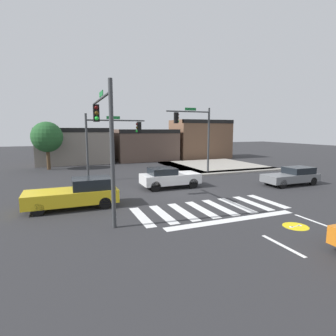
% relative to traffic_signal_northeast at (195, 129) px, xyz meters
% --- Properties ---
extents(ground_plane, '(120.00, 120.00, 0.00)m').
position_rel_traffic_signal_northeast_xyz_m(ground_plane, '(-4.19, -5.46, -4.22)').
color(ground_plane, '#2B2B2D').
extents(crosswalk_near, '(8.10, 3.12, 0.01)m').
position_rel_traffic_signal_northeast_xyz_m(crosswalk_near, '(-4.19, -9.96, -4.21)').
color(crosswalk_near, silver).
rests_on(crosswalk_near, ground_plane).
extents(bike_detector_marking, '(1.08, 1.08, 0.01)m').
position_rel_traffic_signal_northeast_xyz_m(bike_detector_marking, '(-2.18, -13.68, -4.21)').
color(bike_detector_marking, yellow).
rests_on(bike_detector_marking, ground_plane).
extents(curb_corner_northeast, '(10.00, 10.60, 0.15)m').
position_rel_traffic_signal_northeast_xyz_m(curb_corner_northeast, '(4.30, 3.96, -4.14)').
color(curb_corner_northeast, '#9E998E').
rests_on(curb_corner_northeast, ground_plane).
extents(storefront_row, '(25.83, 6.72, 5.52)m').
position_rel_traffic_signal_northeast_xyz_m(storefront_row, '(-1.09, 13.56, -1.86)').
color(storefront_row, gray).
rests_on(storefront_row, ground_plane).
extents(traffic_signal_northeast, '(4.33, 0.32, 6.12)m').
position_rel_traffic_signal_northeast_xyz_m(traffic_signal_northeast, '(0.00, 0.00, 0.00)').
color(traffic_signal_northeast, '#383A3D').
rests_on(traffic_signal_northeast, ground_plane).
extents(traffic_signal_southwest, '(0.32, 5.74, 6.16)m').
position_rel_traffic_signal_northeast_xyz_m(traffic_signal_southwest, '(-9.48, -8.86, 0.02)').
color(traffic_signal_southwest, '#383A3D').
rests_on(traffic_signal_southwest, ground_plane).
extents(traffic_signal_northwest, '(4.91, 0.32, 5.42)m').
position_rel_traffic_signal_northeast_xyz_m(traffic_signal_northwest, '(-7.53, 0.45, -0.51)').
color(traffic_signal_northwest, '#383A3D').
rests_on(traffic_signal_northwest, ground_plane).
extents(car_yellow, '(4.71, 1.86, 1.56)m').
position_rel_traffic_signal_northeast_xyz_m(car_yellow, '(-10.77, -7.14, -3.45)').
color(car_yellow, gold).
rests_on(car_yellow, ground_plane).
extents(car_white, '(4.15, 1.84, 1.46)m').
position_rel_traffic_signal_northeast_xyz_m(car_white, '(-4.35, -4.40, -3.46)').
color(car_white, white).
rests_on(car_white, ground_plane).
extents(car_gray, '(4.32, 1.71, 1.33)m').
position_rel_traffic_signal_northeast_xyz_m(car_gray, '(4.71, -6.91, -3.54)').
color(car_gray, slate).
rests_on(car_gray, ground_plane).
extents(roadside_tree, '(3.15, 3.15, 4.97)m').
position_rel_traffic_signal_northeast_xyz_m(roadside_tree, '(-12.69, 8.54, -0.84)').
color(roadside_tree, '#4C3823').
rests_on(roadside_tree, ground_plane).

